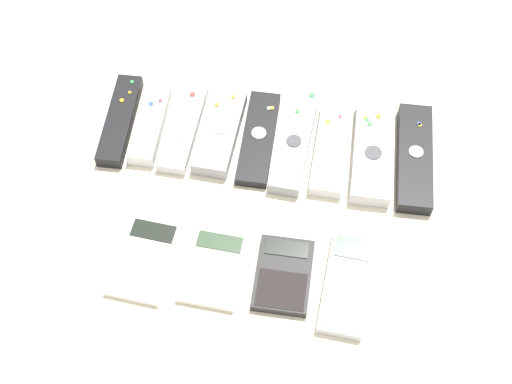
# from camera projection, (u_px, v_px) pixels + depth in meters

# --- Properties ---
(ground_plane) EXTENTS (3.00, 3.00, 0.00)m
(ground_plane) POSITION_uv_depth(u_px,v_px,m) (254.00, 210.00, 1.07)
(ground_plane) COLOR beige
(remote_0) EXTENTS (0.05, 0.17, 0.02)m
(remote_0) POSITION_uv_depth(u_px,v_px,m) (120.00, 120.00, 1.15)
(remote_0) COLOR black
(remote_0) RESTS_ON ground_plane
(remote_1) EXTENTS (0.05, 0.15, 0.03)m
(remote_1) POSITION_uv_depth(u_px,v_px,m) (151.00, 123.00, 1.14)
(remote_1) COLOR silver
(remote_1) RESTS_ON ground_plane
(remote_2) EXTENTS (0.05, 0.18, 0.02)m
(remote_2) POSITION_uv_depth(u_px,v_px,m) (184.00, 125.00, 1.14)
(remote_2) COLOR #B7B7BC
(remote_2) RESTS_ON ground_plane
(remote_3) EXTENTS (0.06, 0.16, 0.03)m
(remote_3) POSITION_uv_depth(u_px,v_px,m) (220.00, 132.00, 1.13)
(remote_3) COLOR gray
(remote_3) RESTS_ON ground_plane
(remote_4) EXTENTS (0.05, 0.18, 0.02)m
(remote_4) POSITION_uv_depth(u_px,v_px,m) (259.00, 138.00, 1.13)
(remote_4) COLOR black
(remote_4) RESTS_ON ground_plane
(remote_5) EXTENTS (0.06, 0.20, 0.03)m
(remote_5) POSITION_uv_depth(u_px,v_px,m) (295.00, 139.00, 1.13)
(remote_5) COLOR gray
(remote_5) RESTS_ON ground_plane
(remote_6) EXTENTS (0.05, 0.17, 0.02)m
(remote_6) POSITION_uv_depth(u_px,v_px,m) (331.00, 148.00, 1.12)
(remote_6) COLOR silver
(remote_6) RESTS_ON ground_plane
(remote_7) EXTENTS (0.07, 0.19, 0.03)m
(remote_7) POSITION_uv_depth(u_px,v_px,m) (373.00, 152.00, 1.11)
(remote_7) COLOR #B7B7BC
(remote_7) RESTS_ON ground_plane
(remote_8) EXTENTS (0.06, 0.19, 0.03)m
(remote_8) POSITION_uv_depth(u_px,v_px,m) (415.00, 158.00, 1.11)
(remote_8) COLOR black
(remote_8) RESTS_ON ground_plane
(calculator_0) EXTENTS (0.09, 0.14, 0.01)m
(calculator_0) POSITION_uv_depth(u_px,v_px,m) (145.00, 259.00, 1.02)
(calculator_0) COLOR beige
(calculator_0) RESTS_ON ground_plane
(calculator_1) EXTENTS (0.09, 0.12, 0.01)m
(calculator_1) POSITION_uv_depth(u_px,v_px,m) (214.00, 268.00, 1.01)
(calculator_1) COLOR beige
(calculator_1) RESTS_ON ground_plane
(calculator_2) EXTENTS (0.08, 0.12, 0.02)m
(calculator_2) POSITION_uv_depth(u_px,v_px,m) (283.00, 275.00, 1.01)
(calculator_2) COLOR black
(calculator_2) RESTS_ON ground_plane
(calculator_3) EXTENTS (0.07, 0.16, 0.02)m
(calculator_3) POSITION_uv_depth(u_px,v_px,m) (347.00, 283.00, 1.00)
(calculator_3) COLOR #B2B2B7
(calculator_3) RESTS_ON ground_plane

